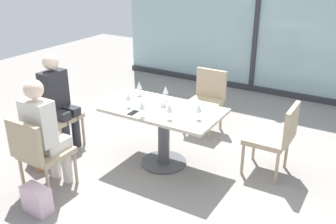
{
  "coord_description": "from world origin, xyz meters",
  "views": [
    {
      "loc": [
        2.13,
        -3.47,
        2.39
      ],
      "look_at": [
        0.0,
        0.1,
        0.65
      ],
      "focal_mm": 40.3,
      "sensor_mm": 36.0,
      "label": 1
    }
  ],
  "objects": [
    {
      "name": "chair_side_end",
      "position": [
        -1.51,
        -0.31,
        0.5
      ],
      "size": [
        0.5,
        0.46,
        0.87
      ],
      "color": "tan",
      "rests_on": "ground_plane"
    },
    {
      "name": "chair_near_window",
      "position": [
        0.0,
        1.18,
        0.5
      ],
      "size": [
        0.46,
        0.51,
        0.87
      ],
      "color": "tan",
      "rests_on": "ground_plane"
    },
    {
      "name": "person_front_left",
      "position": [
        -0.82,
        -1.07,
        0.7
      ],
      "size": [
        0.34,
        0.39,
        1.26
      ],
      "color": "silver",
      "rests_on": "ground_plane"
    },
    {
      "name": "wine_glass_5",
      "position": [
        -0.38,
        -0.17,
        0.86
      ],
      "size": [
        0.07,
        0.07,
        0.18
      ],
      "color": "silver",
      "rests_on": "dining_table_main"
    },
    {
      "name": "dining_table_main",
      "position": [
        0.0,
        0.0,
        0.54
      ],
      "size": [
        1.36,
        0.79,
        0.73
      ],
      "color": "#BCB29E",
      "rests_on": "ground_plane"
    },
    {
      "name": "wine_glass_4",
      "position": [
        0.49,
        -0.07,
        0.86
      ],
      "size": [
        0.07,
        0.07,
        0.18
      ],
      "color": "silver",
      "rests_on": "dining_table_main"
    },
    {
      "name": "window_wall_backdrop",
      "position": [
        0.0,
        3.2,
        1.21
      ],
      "size": [
        5.49,
        0.1,
        2.7
      ],
      "color": "#98B7BC",
      "rests_on": "ground_plane"
    },
    {
      "name": "handbag_0",
      "position": [
        -0.59,
        -1.46,
        0.14
      ],
      "size": [
        0.31,
        0.17,
        0.28
      ],
      "primitive_type": "cube",
      "rotation": [
        0.0,
        0.0,
        -0.05
      ],
      "color": "beige",
      "rests_on": "ground_plane"
    },
    {
      "name": "wine_glass_2",
      "position": [
        -0.08,
        -0.32,
        0.86
      ],
      "size": [
        0.07,
        0.07,
        0.18
      ],
      "color": "silver",
      "rests_on": "dining_table_main"
    },
    {
      "name": "wine_glass_0",
      "position": [
        -0.12,
        0.24,
        0.86
      ],
      "size": [
        0.07,
        0.07,
        0.18
      ],
      "color": "silver",
      "rests_on": "dining_table_main"
    },
    {
      "name": "cell_phone_on_table",
      "position": [
        -0.23,
        -0.29,
        0.73
      ],
      "size": [
        0.08,
        0.15,
        0.01
      ],
      "primitive_type": "cube",
      "rotation": [
        0.0,
        0.0,
        0.04
      ],
      "color": "black",
      "rests_on": "dining_table_main"
    },
    {
      "name": "wine_glass_3",
      "position": [
        -0.5,
        0.23,
        0.86
      ],
      "size": [
        0.07,
        0.07,
        0.18
      ],
      "color": "silver",
      "rests_on": "dining_table_main"
    },
    {
      "name": "handbag_1",
      "position": [
        -1.27,
        -0.85,
        0.14
      ],
      "size": [
        0.33,
        0.24,
        0.28
      ],
      "primitive_type": "cube",
      "rotation": [
        0.0,
        0.0,
        -0.28
      ],
      "color": "#A3704C",
      "rests_on": "ground_plane"
    },
    {
      "name": "coffee_cup",
      "position": [
        -0.04,
        0.07,
        0.78
      ],
      "size": [
        0.08,
        0.08,
        0.09
      ],
      "primitive_type": "cylinder",
      "color": "white",
      "rests_on": "dining_table_main"
    },
    {
      "name": "person_side_end",
      "position": [
        -1.4,
        -0.31,
        0.7
      ],
      "size": [
        0.39,
        0.34,
        1.26
      ],
      "color": "#28282D",
      "rests_on": "ground_plane"
    },
    {
      "name": "chair_far_right",
      "position": [
        1.21,
        0.46,
        0.5
      ],
      "size": [
        0.5,
        0.46,
        0.87
      ],
      "color": "tan",
      "rests_on": "ground_plane"
    },
    {
      "name": "chair_front_left",
      "position": [
        -0.82,
        -1.18,
        0.5
      ],
      "size": [
        0.46,
        0.5,
        0.87
      ],
      "color": "tan",
      "rests_on": "ground_plane"
    },
    {
      "name": "wine_glass_1",
      "position": [
        0.22,
        -0.24,
        0.86
      ],
      "size": [
        0.07,
        0.07,
        0.18
      ],
      "color": "silver",
      "rests_on": "dining_table_main"
    },
    {
      "name": "ground_plane",
      "position": [
        0.0,
        0.0,
        0.0
      ],
      "size": [
        12.0,
        12.0,
        0.0
      ],
      "primitive_type": "plane",
      "color": "gray"
    }
  ]
}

